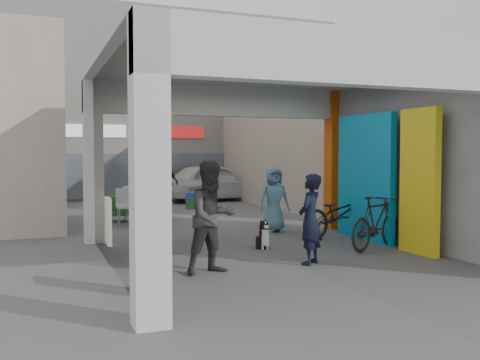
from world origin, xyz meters
name	(u,v)px	position (x,y,z in m)	size (l,w,h in m)	color
ground	(257,249)	(0.00, 0.00, 0.00)	(90.00, 90.00, 0.00)	#505055
arcade_canopy	(300,134)	(0.54, -0.82, 2.30)	(6.40, 6.45, 6.40)	beige
far_building	(134,106)	(0.00, 13.99, 3.99)	(18.00, 4.08, 8.00)	silver
plaza_bldg_left	(22,134)	(-4.50, 7.50, 2.50)	(2.00, 9.00, 5.00)	#B1A493
plaza_bldg_right	(291,137)	(4.50, 7.50, 2.50)	(2.00, 9.00, 5.00)	#B1A493
bollard_left	(159,215)	(-1.46, 2.48, 0.47)	(0.09, 0.09, 0.94)	gray
bollard_center	(213,214)	(-0.10, 2.54, 0.43)	(0.09, 0.09, 0.86)	gray
bollard_right	(274,211)	(1.52, 2.47, 0.45)	(0.09, 0.09, 0.90)	gray
advert_board_near	(149,258)	(-2.75, -2.66, 0.51)	(0.14, 0.55, 1.00)	silver
advert_board_far	(108,221)	(-2.75, 1.58, 0.51)	(0.10, 0.55, 1.00)	silver
cafe_set	(142,210)	(-1.43, 4.83, 0.35)	(1.66, 1.34, 1.00)	#ADADB2
produce_stand	(120,211)	(-1.93, 5.37, 0.28)	(1.08, 0.58, 0.71)	black
crate_stack	(193,201)	(0.92, 7.91, 0.28)	(0.55, 0.49, 0.56)	#175117
border_collie	(263,237)	(0.11, -0.03, 0.24)	(0.23, 0.44, 0.61)	black
man_with_dog	(310,219)	(0.28, -1.70, 0.79)	(0.58, 0.38, 1.59)	black
man_back_turned	(213,217)	(-1.52, -1.74, 0.91)	(0.89, 0.69, 1.82)	#353638
man_elderly	(274,200)	(1.31, 2.02, 0.79)	(0.78, 0.50, 1.59)	teal
man_crates	(160,183)	(-0.42, 6.95, 0.97)	(1.13, 0.47, 1.93)	black
bicycle_front	(339,214)	(2.30, 0.64, 0.54)	(0.72, 2.06, 1.08)	black
bicycle_rear	(376,222)	(2.23, -0.90, 0.54)	(0.51, 1.81, 1.09)	black
white_van	(215,182)	(2.59, 10.47, 0.76)	(1.79, 4.44, 1.51)	silver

